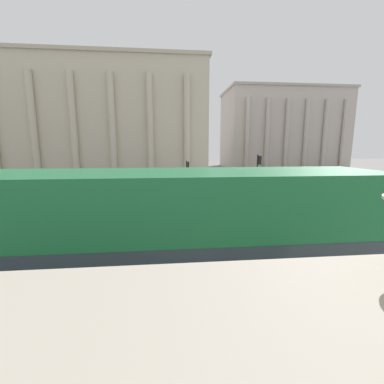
{
  "coord_description": "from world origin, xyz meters",
  "views": [
    {
      "loc": [
        -0.95,
        -2.56,
        4.73
      ],
      "look_at": [
        0.88,
        15.35,
        1.6
      ],
      "focal_mm": 24.0,
      "sensor_mm": 36.0,
      "label": 1
    }
  ],
  "objects_px": {
    "double_decker_bus": "(151,250)",
    "pedestrian_black": "(125,177)",
    "car_navy": "(167,185)",
    "traffic_light_near": "(166,200)",
    "traffic_light_far": "(187,171)",
    "plaza_building_left": "(106,121)",
    "plaza_building_right": "(281,129)",
    "pedestrian_blue": "(234,175)",
    "pedestrian_grey": "(34,217)",
    "traffic_light_mid": "(258,173)"
  },
  "relations": [
    {
      "from": "plaza_building_right",
      "to": "traffic_light_near",
      "type": "relative_size",
      "value": 7.95
    },
    {
      "from": "double_decker_bus",
      "to": "pedestrian_black",
      "type": "relative_size",
      "value": 6.19
    },
    {
      "from": "pedestrian_blue",
      "to": "traffic_light_near",
      "type": "bearing_deg",
      "value": 99.2
    },
    {
      "from": "traffic_light_near",
      "to": "plaza_building_left",
      "type": "bearing_deg",
      "value": 106.29
    },
    {
      "from": "plaza_building_right",
      "to": "car_navy",
      "type": "relative_size",
      "value": 6.63
    },
    {
      "from": "plaza_building_left",
      "to": "plaza_building_right",
      "type": "xyz_separation_m",
      "value": [
        38.38,
        14.8,
        -0.08
      ]
    },
    {
      "from": "plaza_building_left",
      "to": "car_navy",
      "type": "xyz_separation_m",
      "value": [
        10.29,
        -18.92,
        -8.42
      ]
    },
    {
      "from": "traffic_light_near",
      "to": "pedestrian_grey",
      "type": "distance_m",
      "value": 7.76
    },
    {
      "from": "pedestrian_grey",
      "to": "car_navy",
      "type": "bearing_deg",
      "value": 74.26
    },
    {
      "from": "plaza_building_left",
      "to": "pedestrian_grey",
      "type": "distance_m",
      "value": 33.52
    },
    {
      "from": "traffic_light_far",
      "to": "pedestrian_grey",
      "type": "distance_m",
      "value": 16.81
    },
    {
      "from": "pedestrian_black",
      "to": "traffic_light_far",
      "type": "bearing_deg",
      "value": 166.38
    },
    {
      "from": "plaza_building_left",
      "to": "plaza_building_right",
      "type": "bearing_deg",
      "value": 21.09
    },
    {
      "from": "plaza_building_left",
      "to": "car_navy",
      "type": "relative_size",
      "value": 8.1
    },
    {
      "from": "double_decker_bus",
      "to": "pedestrian_grey",
      "type": "height_order",
      "value": "double_decker_bus"
    },
    {
      "from": "plaza_building_right",
      "to": "pedestrian_blue",
      "type": "height_order",
      "value": "plaza_building_right"
    },
    {
      "from": "double_decker_bus",
      "to": "traffic_light_far",
      "type": "relative_size",
      "value": 3.32
    },
    {
      "from": "traffic_light_near",
      "to": "double_decker_bus",
      "type": "bearing_deg",
      "value": -93.7
    },
    {
      "from": "traffic_light_mid",
      "to": "car_navy",
      "type": "height_order",
      "value": "traffic_light_mid"
    },
    {
      "from": "car_navy",
      "to": "double_decker_bus",
      "type": "bearing_deg",
      "value": -105.53
    },
    {
      "from": "traffic_light_mid",
      "to": "pedestrian_blue",
      "type": "distance_m",
      "value": 15.12
    },
    {
      "from": "plaza_building_right",
      "to": "pedestrian_blue",
      "type": "xyz_separation_m",
      "value": [
        -18.77,
        -26.55,
        -8.11
      ]
    },
    {
      "from": "double_decker_bus",
      "to": "pedestrian_black",
      "type": "xyz_separation_m",
      "value": [
        -4.85,
        27.24,
        -1.3
      ]
    },
    {
      "from": "plaza_building_right",
      "to": "traffic_light_far",
      "type": "xyz_separation_m",
      "value": [
        -25.85,
        -33.43,
        -6.87
      ]
    },
    {
      "from": "pedestrian_blue",
      "to": "pedestrian_grey",
      "type": "bearing_deg",
      "value": 82.48
    },
    {
      "from": "plaza_building_left",
      "to": "pedestrian_black",
      "type": "bearing_deg",
      "value": -70.15
    },
    {
      "from": "traffic_light_mid",
      "to": "traffic_light_far",
      "type": "relative_size",
      "value": 1.26
    },
    {
      "from": "traffic_light_near",
      "to": "pedestrian_grey",
      "type": "height_order",
      "value": "traffic_light_near"
    },
    {
      "from": "traffic_light_far",
      "to": "car_navy",
      "type": "relative_size",
      "value": 0.78
    },
    {
      "from": "plaza_building_left",
      "to": "pedestrian_black",
      "type": "xyz_separation_m",
      "value": [
        4.93,
        -13.67,
        -8.1
      ]
    },
    {
      "from": "car_navy",
      "to": "pedestrian_black",
      "type": "bearing_deg",
      "value": 121.36
    },
    {
      "from": "plaza_building_right",
      "to": "traffic_light_far",
      "type": "relative_size",
      "value": 8.46
    },
    {
      "from": "plaza_building_right",
      "to": "pedestrian_blue",
      "type": "bearing_deg",
      "value": -125.26
    },
    {
      "from": "double_decker_bus",
      "to": "pedestrian_grey",
      "type": "bearing_deg",
      "value": 127.19
    },
    {
      "from": "traffic_light_near",
      "to": "car_navy",
      "type": "relative_size",
      "value": 0.83
    },
    {
      "from": "car_navy",
      "to": "pedestrian_black",
      "type": "relative_size",
      "value": 2.38
    },
    {
      "from": "traffic_light_near",
      "to": "pedestrian_blue",
      "type": "relative_size",
      "value": 2.16
    },
    {
      "from": "plaza_building_left",
      "to": "pedestrian_blue",
      "type": "relative_size",
      "value": 21.0
    },
    {
      "from": "pedestrian_black",
      "to": "traffic_light_mid",
      "type": "bearing_deg",
      "value": 153.9
    },
    {
      "from": "car_navy",
      "to": "pedestrian_grey",
      "type": "xyz_separation_m",
      "value": [
        -7.36,
        -13.46,
        0.3
      ]
    },
    {
      "from": "traffic_light_mid",
      "to": "pedestrian_blue",
      "type": "xyz_separation_m",
      "value": [
        1.99,
        14.88,
        -1.78
      ]
    },
    {
      "from": "double_decker_bus",
      "to": "traffic_light_near",
      "type": "relative_size",
      "value": 3.12
    },
    {
      "from": "traffic_light_far",
      "to": "traffic_light_mid",
      "type": "bearing_deg",
      "value": -57.55
    },
    {
      "from": "double_decker_bus",
      "to": "plaza_building_left",
      "type": "relative_size",
      "value": 0.32
    },
    {
      "from": "plaza_building_right",
      "to": "pedestrian_blue",
      "type": "relative_size",
      "value": 17.2
    },
    {
      "from": "traffic_light_mid",
      "to": "pedestrian_black",
      "type": "height_order",
      "value": "traffic_light_mid"
    },
    {
      "from": "plaza_building_left",
      "to": "traffic_light_near",
      "type": "bearing_deg",
      "value": -73.71
    },
    {
      "from": "double_decker_bus",
      "to": "car_navy",
      "type": "xyz_separation_m",
      "value": [
        0.5,
        21.99,
        -1.62
      ]
    },
    {
      "from": "pedestrian_blue",
      "to": "pedestrian_black",
      "type": "distance_m",
      "value": 14.8
    },
    {
      "from": "traffic_light_far",
      "to": "traffic_light_near",
      "type": "bearing_deg",
      "value": -98.22
    }
  ]
}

